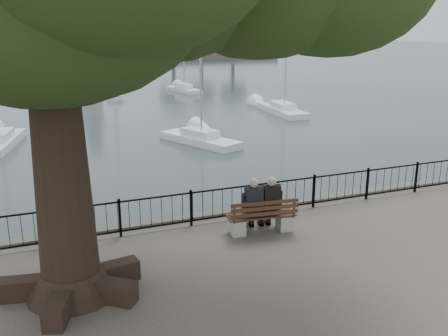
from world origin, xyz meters
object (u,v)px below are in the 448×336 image
bench (262,220)px  person_right (269,205)px  lion_monument (89,62)px  person_left (252,207)px

bench → person_right: 0.47m
bench → lion_monument: bearing=88.4°
person_right → bench: bearing=-163.0°
person_right → lion_monument: bearing=88.7°
lion_monument → person_right: bearing=-91.3°
person_left → lion_monument: bearing=88.1°
lion_monument → bench: bearing=-91.6°
bench → person_left: bearing=149.7°
person_left → person_right: size_ratio=1.00×
bench → lion_monument: 48.61m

